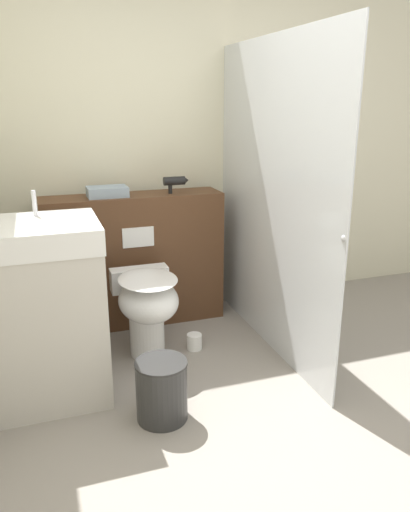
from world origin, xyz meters
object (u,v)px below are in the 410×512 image
at_px(sink_vanity, 46,311).
at_px(waste_bin, 162,390).
at_px(hair_drier, 175,181).
at_px(toilet, 147,304).

bearing_deg(sink_vanity, waste_bin, -39.18).
height_order(sink_vanity, hair_drier, sink_vanity).
distance_m(toilet, hair_drier, 0.93).
height_order(toilet, hair_drier, hair_drier).
bearing_deg(toilet, sink_vanity, -158.05).
relative_size(toilet, sink_vanity, 0.49).
relative_size(hair_drier, waste_bin, 0.55).
relative_size(toilet, hair_drier, 3.07).
bearing_deg(sink_vanity, hair_drier, 39.00).
height_order(hair_drier, waste_bin, hair_drier).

